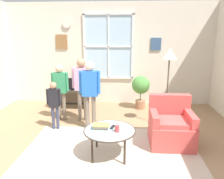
{
  "coord_description": "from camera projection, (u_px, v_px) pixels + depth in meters",
  "views": [
    {
      "loc": [
        0.49,
        -3.29,
        1.97
      ],
      "look_at": [
        0.21,
        0.83,
        0.92
      ],
      "focal_mm": 35.01,
      "sensor_mm": 36.0,
      "label": 1
    }
  ],
  "objects": [
    {
      "name": "floor_lamp",
      "position": [
        169.0,
        62.0,
        4.5
      ],
      "size": [
        0.32,
        0.32,
        1.69
      ],
      "color": "black",
      "rests_on": "ground_plane"
    },
    {
      "name": "remote_near_books",
      "position": [
        113.0,
        127.0,
        3.64
      ],
      "size": [
        0.07,
        0.15,
        0.02
      ],
      "primitive_type": "cube",
      "rotation": [
        0.0,
        0.0,
        -0.25
      ],
      "color": "black",
      "rests_on": "coffee_table"
    },
    {
      "name": "cup",
      "position": [
        117.0,
        129.0,
        3.47
      ],
      "size": [
        0.08,
        0.08,
        0.11
      ],
      "primitive_type": "cylinder",
      "color": "#BF3F3F",
      "rests_on": "coffee_table"
    },
    {
      "name": "coffee_table",
      "position": [
        110.0,
        131.0,
        3.56
      ],
      "size": [
        0.86,
        0.86,
        0.46
      ],
      "color": "#99B2B7",
      "rests_on": "ground_plane"
    },
    {
      "name": "back_wall",
      "position": [
        110.0,
        54.0,
        6.24
      ],
      "size": [
        5.75,
        0.17,
        2.83
      ],
      "color": "beige",
      "rests_on": "ground_plane"
    },
    {
      "name": "person_green_shirt",
      "position": [
        60.0,
        86.0,
        4.99
      ],
      "size": [
        0.4,
        0.18,
        1.31
      ],
      "color": "#726656",
      "rests_on": "ground_plane"
    },
    {
      "name": "ground_plane",
      "position": [
        96.0,
        154.0,
        3.7
      ],
      "size": [
        6.35,
        6.46,
        0.02
      ],
      "primitive_type": "cube",
      "color": "#9E7A56"
    },
    {
      "name": "book_stack",
      "position": [
        101.0,
        126.0,
        3.6
      ],
      "size": [
        0.28,
        0.18,
        0.07
      ],
      "color": "#5C744B",
      "rests_on": "coffee_table"
    },
    {
      "name": "potted_plant_by_window",
      "position": [
        141.0,
        87.0,
        5.82
      ],
      "size": [
        0.48,
        0.48,
        0.9
      ],
      "color": "#9E6B4C",
      "rests_on": "ground_plane"
    },
    {
      "name": "television",
      "position": [
        69.0,
        84.0,
        5.99
      ],
      "size": [
        0.5,
        0.08,
        0.35
      ],
      "color": "#4C4C4C",
      "rests_on": "tv_stand"
    },
    {
      "name": "armchair",
      "position": [
        171.0,
        127.0,
        4.0
      ],
      "size": [
        0.76,
        0.74,
        0.87
      ],
      "color": "#D14C47",
      "rests_on": "ground_plane"
    },
    {
      "name": "person_black_shirt",
      "position": [
        54.0,
        100.0,
        4.53
      ],
      "size": [
        0.31,
        0.14,
        1.02
      ],
      "color": "#333851",
      "rests_on": "ground_plane"
    },
    {
      "name": "person_blue_shirt",
      "position": [
        90.0,
        87.0,
        4.47
      ],
      "size": [
        0.44,
        0.2,
        1.45
      ],
      "color": "#726656",
      "rests_on": "ground_plane"
    },
    {
      "name": "tv_stand",
      "position": [
        70.0,
        99.0,
        6.09
      ],
      "size": [
        1.01,
        0.43,
        0.45
      ],
      "color": "#2D2319",
      "rests_on": "ground_plane"
    },
    {
      "name": "person_pink_shirt",
      "position": [
        82.0,
        83.0,
        4.93
      ],
      "size": [
        0.44,
        0.2,
        1.45
      ],
      "color": "#726656",
      "rests_on": "ground_plane"
    },
    {
      "name": "area_rug",
      "position": [
        111.0,
        151.0,
        3.77
      ],
      "size": [
        3.0,
        1.99,
        0.01
      ],
      "primitive_type": "cube",
      "color": "#C6B29E",
      "rests_on": "ground_plane"
    }
  ]
}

